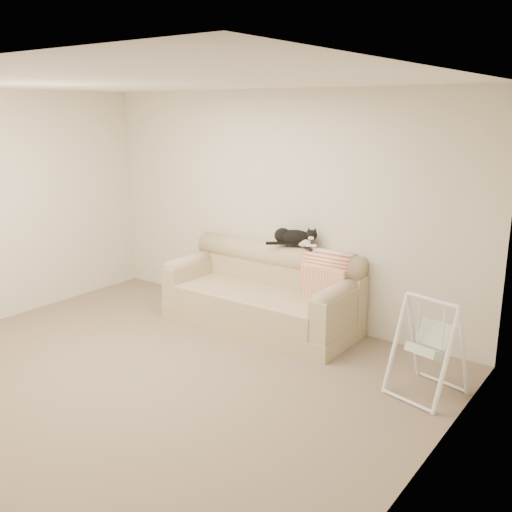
{
  "coord_description": "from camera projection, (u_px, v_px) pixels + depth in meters",
  "views": [
    {
      "loc": [
        3.62,
        -3.36,
        2.38
      ],
      "look_at": [
        0.22,
        1.27,
        0.9
      ],
      "focal_mm": 40.0,
      "sensor_mm": 36.0,
      "label": 1
    }
  ],
  "objects": [
    {
      "name": "baby_swing",
      "position": [
        429.0,
        346.0,
        4.82
      ],
      "size": [
        0.64,
        0.67,
        0.87
      ],
      "color": "white",
      "rests_on": "ground"
    },
    {
      "name": "throw_blanket",
      "position": [
        330.0,
        269.0,
        6.1
      ],
      "size": [
        0.52,
        0.38,
        0.58
      ],
      "color": "#D84E27",
      "rests_on": "sofa"
    },
    {
      "name": "ground_plane",
      "position": [
        156.0,
        373.0,
        5.29
      ],
      "size": [
        5.0,
        5.0,
        0.0
      ],
      "primitive_type": "plane",
      "color": "#7C6752",
      "rests_on": "ground"
    },
    {
      "name": "tuxedo_cat",
      "position": [
        294.0,
        237.0,
        6.3
      ],
      "size": [
        0.56,
        0.37,
        0.23
      ],
      "color": "black",
      "rests_on": "sofa"
    },
    {
      "name": "sofa",
      "position": [
        264.0,
        295.0,
        6.42
      ],
      "size": [
        2.2,
        0.93,
        0.9
      ],
      "color": "tan",
      "rests_on": "ground"
    },
    {
      "name": "remote_b",
      "position": [
        308.0,
        249.0,
        6.21
      ],
      "size": [
        0.17,
        0.13,
        0.02
      ],
      "color": "black",
      "rests_on": "sofa"
    },
    {
      "name": "remote_a",
      "position": [
        294.0,
        246.0,
        6.33
      ],
      "size": [
        0.19,
        0.11,
        0.03
      ],
      "color": "black",
      "rests_on": "sofa"
    },
    {
      "name": "room_shell",
      "position": [
        149.0,
        211.0,
        4.91
      ],
      "size": [
        5.04,
        4.04,
        2.6
      ],
      "color": "beige",
      "rests_on": "ground"
    }
  ]
}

